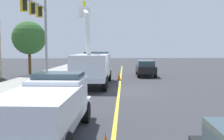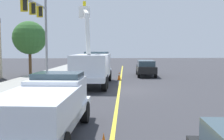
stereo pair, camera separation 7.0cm
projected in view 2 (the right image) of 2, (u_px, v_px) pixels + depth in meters
The scene contains 9 objects.
ground at pixel (119, 90), 18.18m from camera, with size 120.00×120.00×0.00m, color #38383D.
sidewalk_far_side at pixel (7, 88), 18.60m from camera, with size 60.00×3.60×0.12m, color #9E9E99.
lane_centre_stripe at pixel (119, 90), 18.18m from camera, with size 50.00×0.16×0.01m, color yellow.
utility_bucket_truck at pixel (93, 65), 20.40m from camera, with size 8.43×3.43×6.87m.
service_pickup_truck at pixel (47, 105), 8.28m from camera, with size 5.81×2.74×2.06m.
passing_minivan at pixel (146, 67), 27.18m from camera, with size 4.99×2.44×1.69m.
traffic_cone_mid_front at pixel (119, 76), 23.66m from camera, with size 0.40×0.40×0.85m.
traffic_signal_mast at pixel (39, 22), 22.61m from camera, with size 6.25×1.01×7.66m.
street_tree_right at pixel (30, 38), 27.96m from camera, with size 3.68×3.68×6.01m.
Camera 2 is at (-17.92, 1.68, 2.98)m, focal length 40.45 mm.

